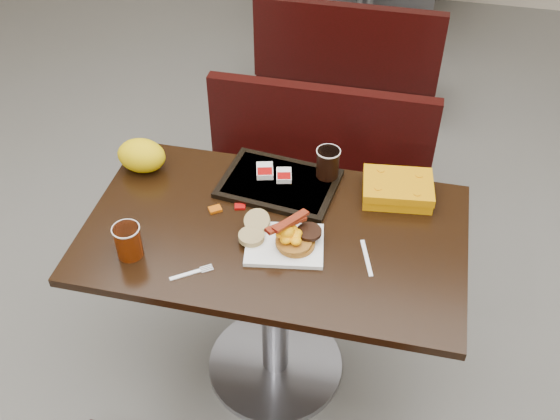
% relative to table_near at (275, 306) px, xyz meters
% --- Properties ---
extents(floor, '(6.00, 7.00, 0.01)m').
position_rel_table_near_xyz_m(floor, '(0.00, 0.00, -0.38)').
color(floor, gray).
rests_on(floor, ground).
extents(table_near, '(1.20, 0.70, 0.75)m').
position_rel_table_near_xyz_m(table_near, '(0.00, 0.00, 0.00)').
color(table_near, black).
rests_on(table_near, floor).
extents(bench_near_n, '(1.00, 0.46, 0.72)m').
position_rel_table_near_xyz_m(bench_near_n, '(0.00, 0.70, -0.02)').
color(bench_near_n, black).
rests_on(bench_near_n, floor).
extents(bench_far_s, '(1.00, 0.46, 0.72)m').
position_rel_table_near_xyz_m(bench_far_s, '(0.00, 1.90, -0.02)').
color(bench_far_s, black).
rests_on(bench_far_s, floor).
extents(platter, '(0.26, 0.22, 0.01)m').
position_rel_table_near_xyz_m(platter, '(0.05, -0.06, 0.38)').
color(platter, white).
rests_on(platter, table_near).
extents(pancake_stack, '(0.14, 0.14, 0.02)m').
position_rel_table_near_xyz_m(pancake_stack, '(0.08, -0.06, 0.40)').
color(pancake_stack, '#954E18').
rests_on(pancake_stack, platter).
extents(sausage_patty, '(0.09, 0.09, 0.01)m').
position_rel_table_near_xyz_m(sausage_patty, '(0.12, -0.03, 0.42)').
color(sausage_patty, black).
rests_on(sausage_patty, pancake_stack).
extents(scrambled_eggs, '(0.08, 0.07, 0.04)m').
position_rel_table_near_xyz_m(scrambled_eggs, '(0.05, -0.06, 0.43)').
color(scrambled_eggs, '#FFAE05').
rests_on(scrambled_eggs, pancake_stack).
extents(bacon_strips, '(0.14, 0.15, 0.01)m').
position_rel_table_near_xyz_m(bacon_strips, '(0.05, -0.05, 0.46)').
color(bacon_strips, '#480805').
rests_on(bacon_strips, scrambled_eggs).
extents(muffin_bottom, '(0.09, 0.09, 0.02)m').
position_rel_table_near_xyz_m(muffin_bottom, '(-0.06, -0.07, 0.40)').
color(muffin_bottom, '#A48C56').
rests_on(muffin_bottom, platter).
extents(muffin_top, '(0.09, 0.09, 0.05)m').
position_rel_table_near_xyz_m(muffin_top, '(-0.05, -0.01, 0.41)').
color(muffin_top, '#A48C56').
rests_on(muffin_top, platter).
extents(coffee_cup_near, '(0.10, 0.10, 0.11)m').
position_rel_table_near_xyz_m(coffee_cup_near, '(-0.40, -0.20, 0.43)').
color(coffee_cup_near, maroon).
rests_on(coffee_cup_near, table_near).
extents(fork, '(0.12, 0.09, 0.00)m').
position_rel_table_near_xyz_m(fork, '(-0.21, -0.24, 0.38)').
color(fork, white).
rests_on(fork, table_near).
extents(knife, '(0.06, 0.15, 0.00)m').
position_rel_table_near_xyz_m(knife, '(0.30, -0.06, 0.38)').
color(knife, white).
rests_on(knife, table_near).
extents(condiment_syrup, '(0.05, 0.05, 0.01)m').
position_rel_table_near_xyz_m(condiment_syrup, '(-0.21, 0.05, 0.38)').
color(condiment_syrup, '#B24907').
rests_on(condiment_syrup, table_near).
extents(condiment_ketchup, '(0.04, 0.03, 0.01)m').
position_rel_table_near_xyz_m(condiment_ketchup, '(-0.13, 0.08, 0.38)').
color(condiment_ketchup, '#8C0504').
rests_on(condiment_ketchup, table_near).
extents(tray, '(0.41, 0.32, 0.02)m').
position_rel_table_near_xyz_m(tray, '(-0.03, 0.21, 0.38)').
color(tray, black).
rests_on(tray, table_near).
extents(hashbrown_sleeve_left, '(0.07, 0.09, 0.02)m').
position_rel_table_near_xyz_m(hashbrown_sleeve_left, '(-0.09, 0.25, 0.40)').
color(hashbrown_sleeve_left, silver).
rests_on(hashbrown_sleeve_left, tray).
extents(hashbrown_sleeve_right, '(0.06, 0.08, 0.02)m').
position_rel_table_near_xyz_m(hashbrown_sleeve_right, '(-0.02, 0.24, 0.40)').
color(hashbrown_sleeve_right, silver).
rests_on(hashbrown_sleeve_right, tray).
extents(coffee_cup_far, '(0.09, 0.09, 0.10)m').
position_rel_table_near_xyz_m(coffee_cup_far, '(0.12, 0.28, 0.45)').
color(coffee_cup_far, black).
rests_on(coffee_cup_far, tray).
extents(clamshell, '(0.25, 0.20, 0.06)m').
position_rel_table_near_xyz_m(clamshell, '(0.36, 0.25, 0.41)').
color(clamshell, '#CB7E03').
rests_on(clamshell, table_near).
extents(paper_bag, '(0.19, 0.16, 0.12)m').
position_rel_table_near_xyz_m(paper_bag, '(-0.52, 0.20, 0.43)').
color(paper_bag, yellow).
rests_on(paper_bag, table_near).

